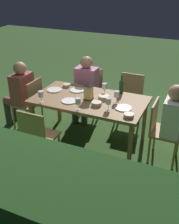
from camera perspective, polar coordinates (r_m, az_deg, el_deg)
name	(u,v)px	position (r m, az deg, el deg)	size (l,w,h in m)	color
ground_plane	(89,140)	(4.48, 0.00, -5.86)	(16.00, 16.00, 0.00)	#385B28
dining_table	(89,102)	(4.15, 0.00, 2.02)	(1.68, 0.93, 0.73)	olive
chair_side_left_a	(129,97)	(4.85, 8.22, 3.09)	(0.42, 0.40, 0.87)	#9E7A51
chair_side_left_b	(90,90)	(5.08, 0.03, 4.53)	(0.42, 0.40, 0.87)	#9E7A51
person_in_pink	(85,86)	(4.86, -0.91, 5.37)	(0.38, 0.47, 1.15)	#C675A3
chair_side_right_b	(37,135)	(3.76, -10.66, -4.75)	(0.42, 0.40, 0.87)	#9E7A51
chair_head_far	(30,101)	(4.74, -12.11, 2.14)	(0.40, 0.42, 0.87)	#9E7A51
person_in_rust	(20,91)	(4.79, -14.20, 4.17)	(0.48, 0.38, 1.15)	#9E4C47
chair_head_near	(161,128)	(3.97, 14.49, -3.26)	(0.40, 0.42, 0.87)	#9E7A51
person_in_cream	(177,122)	(3.89, 17.56, -1.88)	(0.48, 0.38, 1.15)	white
lantern_centerpiece	(89,90)	(4.06, -0.19, 4.56)	(0.15, 0.15, 0.27)	black
green_bottle_on_table	(121,87)	(4.31, 6.53, 5.20)	(0.07, 0.07, 0.29)	#144723
wine_glass_a	(78,102)	(3.76, -2.42, 2.15)	(0.08, 0.08, 0.17)	silver
wine_glass_b	(41,95)	(4.04, -9.96, 3.56)	(0.08, 0.08, 0.17)	silver
wine_glass_c	(108,102)	(3.77, 3.92, 2.14)	(0.08, 0.08, 0.17)	silver
wine_glass_d	(117,95)	(4.00, 5.61, 3.60)	(0.08, 0.08, 0.17)	silver
wine_glass_e	(105,87)	(4.27, 3.12, 5.25)	(0.08, 0.08, 0.17)	silver
plate_a	(77,90)	(4.42, -2.53, 4.50)	(0.23, 0.23, 0.01)	white
plate_b	(123,108)	(3.86, 6.97, 0.84)	(0.24, 0.24, 0.01)	silver
plate_c	(54,90)	(4.46, -7.23, 4.55)	(0.24, 0.24, 0.01)	white
plate_d	(69,101)	(4.05, -4.19, 2.28)	(0.23, 0.23, 0.01)	white
bowl_olives	(97,104)	(3.91, 1.46, 1.75)	(0.15, 0.15, 0.05)	#BCAD8E
bowl_bread	(66,85)	(4.59, -4.75, 5.51)	(0.12, 0.12, 0.04)	#BCAD8E
bowl_salad	(104,97)	(4.12, 2.98, 3.09)	(0.17, 0.17, 0.05)	#BCAD8E
bowl_dip	(129,115)	(3.64, 8.09, -0.66)	(0.14, 0.14, 0.05)	#BCAD8E
potted_plant_by_hedge	(171,222)	(2.84, 16.40, -20.81)	(0.44, 0.44, 0.68)	brown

